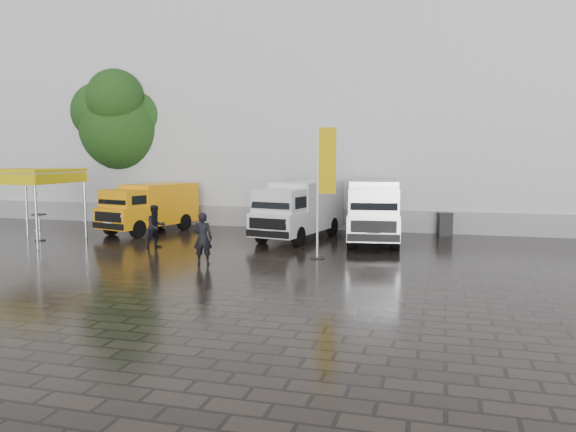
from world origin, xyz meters
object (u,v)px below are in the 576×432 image
Objects in this scene: van_yellow at (149,208)px; person_front at (203,238)px; van_white at (299,211)px; van_silver at (373,211)px; flagpole at (323,184)px; person_tent at (156,226)px; cocktail_table at (40,227)px; canopy_tent at (28,174)px; wheelie_bin at (445,224)px.

van_yellow is 8.36m from person_front.
van_silver reaches higher than van_white.
flagpole is 4.40m from person_front.
flagpole is at bearing -10.34° from van_yellow.
flagpole is 2.83× the size of person_tent.
person_front is (5.48, -6.31, -0.26)m from van_yellow.
person_front is at bearing -93.49° from van_white.
cocktail_table is at bearing -150.48° from van_white.
cocktail_table is (0.16, 0.32, -2.21)m from canopy_tent.
canopy_tent is 1.95× the size of person_tent.
van_yellow is 4.31× the size of cocktail_table.
wheelie_bin is at bearing 59.62° from flagpole.
van_silver is 1.81× the size of canopy_tent.
cocktail_table is at bearing 118.09° from person_tent.
cocktail_table is (-10.18, -3.38, -0.65)m from van_white.
person_tent is at bearing -3.25° from cocktail_table.
person_tent reaches higher than cocktail_table.
van_yellow is at bearing 172.58° from van_silver.
van_silver is at bearing 15.59° from canopy_tent.
person_front is at bearing -143.19° from wheelie_bin.
van_silver is 5.20× the size of cocktail_table.
van_silver is 7.85m from person_front.
flagpole is (12.24, -0.49, -0.22)m from canopy_tent.
van_silver reaches higher than wheelie_bin.
van_yellow is 4.69m from cocktail_table.
person_tent is (-3.06, 2.51, -0.03)m from person_front.
van_silver is (3.09, 0.05, 0.05)m from van_white.
van_yellow is at bearing -169.67° from van_white.
person_front is (8.72, -2.51, -1.92)m from canopy_tent.
flagpole is 4.57× the size of wheelie_bin.
person_tent is (-10.59, -6.36, 0.31)m from wheelie_bin.
canopy_tent is at bearing 121.38° from person_tent.
canopy_tent is 17.60m from wheelie_bin.
cocktail_table is 5.52m from person_tent.
van_white is (7.10, -0.10, 0.10)m from van_yellow.
van_white is 4.79m from flagpole.
canopy_tent is at bearing -171.54° from van_silver.
canopy_tent reaches higher than van_white.
person_front reaches higher than wheelie_bin.
cocktail_table is at bearing 63.24° from canopy_tent.
cocktail_table is (-12.08, 0.81, -2.00)m from flagpole.
van_yellow is 0.83× the size of van_silver.
person_tent is (2.42, -3.80, -0.28)m from van_yellow.
flagpole is 6.81m from person_tent.
van_white is 5.97m from person_tent.
van_white is at bearing -20.37° from person_tent.
person_front is at bearing -150.13° from flagpole.
canopy_tent is (-3.25, -3.80, 1.67)m from van_yellow.
wheelie_bin is (13.01, 2.57, -0.59)m from van_yellow.
van_white is at bearing -168.58° from wheelie_bin.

